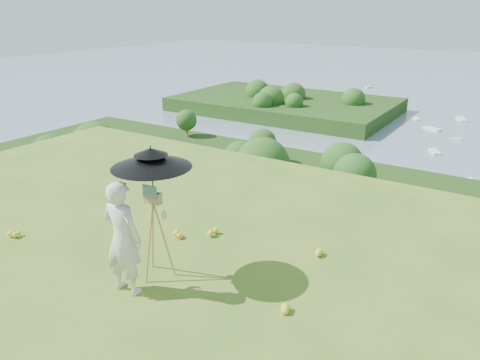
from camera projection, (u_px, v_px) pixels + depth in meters
The scene contains 11 objects.
ground at pixel (64, 255), 8.42m from camera, with size 14.00×14.00×0.00m, color #447521.
shoreline_tier at pixel (457, 255), 80.21m from camera, with size 170.00×28.00×8.00m, color #736F5C.
peninsula at pixel (285, 98), 178.72m from camera, with size 90.00×60.00×12.00m, color #19340E, non-canonical shape.
slope_trees at pixel (417, 237), 41.29m from camera, with size 110.00×50.00×6.00m, color #154716, non-canonical shape.
harbor_town at pixel (463, 221), 77.93m from camera, with size 110.00×22.00×5.00m, color silver, non-canonical shape.
moored_boats at pixel (462, 128), 153.54m from camera, with size 140.00×140.00×0.70m, color white, non-canonical shape.
wildflowers at pixel (75, 247), 8.60m from camera, with size 10.00×10.50×0.12m, color yellow, non-canonical shape.
painter at pixel (123, 238), 7.07m from camera, with size 0.67×0.44×1.85m, color silver.
field_easel at pixel (155, 231), 7.55m from camera, with size 0.61×0.61×1.62m, color #A47745, non-canonical shape.
sun_umbrella at pixel (152, 173), 7.23m from camera, with size 1.25×1.25×0.91m, color black, non-canonical shape.
painter_cap at pixel (118, 185), 6.77m from camera, with size 0.19×0.23×0.10m, color #CC7070, non-canonical shape.
Camera 1 is at (6.67, -4.53, 4.23)m, focal length 35.00 mm.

